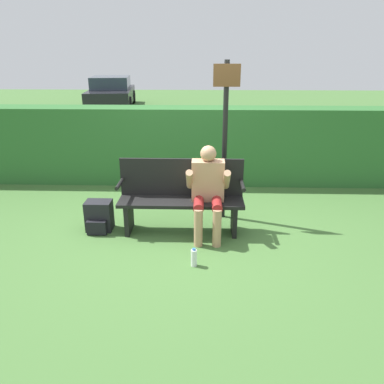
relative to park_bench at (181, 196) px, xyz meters
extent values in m
plane|color=#426B33|center=(0.00, -0.07, -0.50)|extent=(40.00, 40.00, 0.00)
cube|color=#2D662D|center=(0.00, 2.06, 0.20)|extent=(12.00, 0.59, 1.39)
cube|color=black|center=(0.00, -0.07, -0.05)|extent=(1.67, 0.42, 0.05)
cube|color=black|center=(0.00, 0.12, 0.23)|extent=(1.67, 0.04, 0.52)
cube|color=black|center=(-0.71, -0.07, -0.29)|extent=(0.06, 0.38, 0.42)
cube|color=black|center=(0.71, -0.07, -0.29)|extent=(0.06, 0.38, 0.42)
cylinder|color=black|center=(-0.81, -0.07, 0.19)|extent=(0.05, 0.38, 0.05)
cylinder|color=black|center=(0.81, -0.07, 0.19)|extent=(0.05, 0.38, 0.05)
cube|color=tan|center=(0.35, -0.03, 0.24)|extent=(0.42, 0.22, 0.54)
sphere|color=tan|center=(0.35, -0.03, 0.60)|extent=(0.21, 0.21, 0.21)
cylinder|color=maroon|center=(0.24, -0.24, 0.00)|extent=(0.13, 0.43, 0.13)
cylinder|color=maroon|center=(0.47, -0.24, 0.00)|extent=(0.13, 0.43, 0.13)
cylinder|color=tan|center=(0.24, -0.46, -0.25)|extent=(0.11, 0.11, 0.50)
cylinder|color=tan|center=(0.47, -0.46, -0.25)|extent=(0.11, 0.11, 0.50)
cylinder|color=tan|center=(0.12, -0.16, 0.29)|extent=(0.09, 0.33, 0.33)
cylinder|color=tan|center=(0.59, -0.16, 0.29)|extent=(0.09, 0.33, 0.33)
cube|color=black|center=(-1.13, -0.03, -0.29)|extent=(0.35, 0.24, 0.42)
cube|color=black|center=(-1.13, -0.20, -0.39)|extent=(0.26, 0.09, 0.19)
cylinder|color=white|center=(0.20, -0.94, -0.40)|extent=(0.07, 0.07, 0.20)
cylinder|color=#2D66B2|center=(0.20, -0.94, -0.28)|extent=(0.04, 0.04, 0.02)
cylinder|color=black|center=(0.59, 0.45, 0.61)|extent=(0.07, 0.07, 2.22)
cube|color=brown|center=(0.59, 0.41, 1.53)|extent=(0.36, 0.02, 0.29)
cube|color=black|center=(-3.75, 11.94, -0.01)|extent=(2.23, 4.30, 0.62)
cube|color=#333D4C|center=(-3.75, 11.94, 0.55)|extent=(1.77, 2.15, 0.51)
cylinder|color=black|center=(-4.74, 13.11, -0.20)|extent=(0.25, 0.61, 0.60)
cylinder|color=black|center=(-3.07, 13.30, -0.20)|extent=(0.25, 0.61, 0.60)
cylinder|color=black|center=(-4.44, 10.57, -0.20)|extent=(0.25, 0.61, 0.60)
cylinder|color=black|center=(-2.77, 10.77, -0.20)|extent=(0.25, 0.61, 0.60)
camera|label=1|loc=(0.30, -4.68, 1.83)|focal=35.00mm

